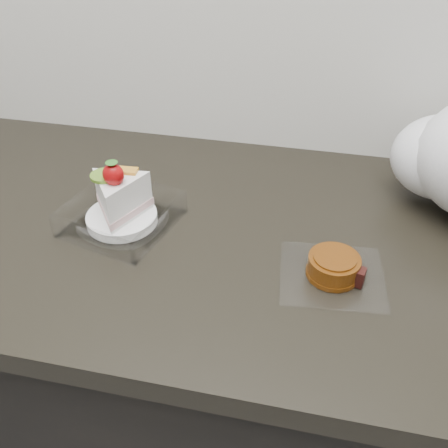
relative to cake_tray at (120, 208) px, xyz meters
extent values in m
cube|color=black|center=(0.14, 0.03, -0.50)|extent=(2.00, 0.60, 0.86)
cube|color=black|center=(0.14, 0.03, -0.05)|extent=(2.04, 0.64, 0.04)
cube|color=white|center=(0.00, 0.00, -0.03)|extent=(0.20, 0.20, 0.00)
cylinder|color=white|center=(0.00, 0.00, -0.02)|extent=(0.12, 0.12, 0.02)
ellipsoid|color=#B90C0D|center=(0.00, -0.01, 0.07)|extent=(0.03, 0.03, 0.04)
cone|color=#2D7223|center=(0.00, -0.01, 0.09)|extent=(0.02, 0.02, 0.01)
cylinder|color=olive|center=(-0.02, 0.00, 0.06)|extent=(0.04, 0.04, 0.01)
cube|color=orange|center=(0.00, 0.02, 0.06)|extent=(0.06, 0.02, 0.01)
cube|color=white|center=(0.36, -0.05, -0.03)|extent=(0.17, 0.16, 0.00)
cylinder|color=brown|center=(0.36, -0.05, -0.02)|extent=(0.10, 0.10, 0.03)
cylinder|color=brown|center=(0.36, -0.05, -0.03)|extent=(0.10, 0.10, 0.01)
cylinder|color=brown|center=(0.36, -0.05, 0.00)|extent=(0.08, 0.08, 0.00)
cube|color=black|center=(0.39, -0.07, -0.02)|extent=(0.03, 0.02, 0.03)
ellipsoid|color=white|center=(0.53, 0.19, 0.05)|extent=(0.20, 0.18, 0.15)
camera|label=1|loc=(0.32, -0.63, 0.48)|focal=40.00mm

